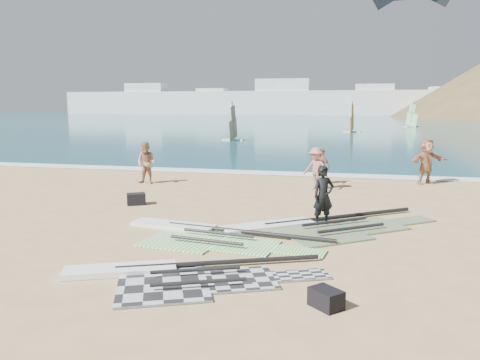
% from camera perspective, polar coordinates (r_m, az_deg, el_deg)
% --- Properties ---
extents(ground, '(300.00, 300.00, 0.00)m').
position_cam_1_polar(ground, '(11.64, -0.16, -8.10)').
color(ground, tan).
rests_on(ground, ground).
extents(sea, '(300.00, 240.00, 0.06)m').
position_cam_1_polar(sea, '(142.89, 12.21, 7.59)').
color(sea, navy).
rests_on(sea, ground).
extents(surf_line, '(300.00, 1.20, 0.04)m').
position_cam_1_polar(surf_line, '(23.52, 6.75, 0.66)').
color(surf_line, white).
rests_on(surf_line, ground).
extents(far_town, '(160.00, 8.00, 12.00)m').
position_cam_1_polar(far_town, '(161.86, 6.74, 9.49)').
color(far_town, white).
rests_on(far_town, ground).
extents(rig_grey, '(5.49, 3.42, 0.20)m').
position_cam_1_polar(rig_grey, '(9.74, -8.13, -11.42)').
color(rig_grey, black).
rests_on(rig_grey, ground).
extents(rig_green, '(5.84, 2.69, 0.20)m').
position_cam_1_polar(rig_green, '(12.53, -4.53, -6.63)').
color(rig_green, '#3BCA1A').
rests_on(rig_green, ground).
extents(rig_orange, '(6.08, 4.78, 0.20)m').
position_cam_1_polar(rig_orange, '(13.49, 9.46, -5.58)').
color(rig_orange, orange).
rests_on(rig_orange, ground).
extents(gear_bag_near, '(0.77, 0.70, 0.40)m').
position_cam_1_polar(gear_bag_near, '(16.74, -12.55, -2.27)').
color(gear_bag_near, black).
rests_on(gear_bag_near, ground).
extents(gear_bag_far, '(0.66, 0.65, 0.33)m').
position_cam_1_polar(gear_bag_far, '(8.42, 10.45, -14.01)').
color(gear_bag_far, black).
rests_on(gear_bag_far, ground).
extents(person_wetsuit, '(0.77, 0.70, 1.76)m').
position_cam_1_polar(person_wetsuit, '(13.54, 10.13, -1.96)').
color(person_wetsuit, black).
rests_on(person_wetsuit, ground).
extents(beachgoer_left, '(0.97, 0.80, 1.84)m').
position_cam_1_polar(beachgoer_left, '(20.97, -11.35, 2.05)').
color(beachgoer_left, '#A77D5A').
rests_on(beachgoer_left, ground).
extents(beachgoer_mid, '(1.30, 1.10, 1.74)m').
position_cam_1_polar(beachgoer_mid, '(19.42, 9.24, 1.40)').
color(beachgoer_mid, '#A96758').
rests_on(beachgoer_mid, ground).
extents(beachgoer_back, '(0.95, 0.89, 1.57)m').
position_cam_1_polar(beachgoer_back, '(20.81, 9.93, 1.65)').
color(beachgoer_back, '#AC5D51').
rests_on(beachgoer_back, ground).
extents(beachgoer_right, '(1.89, 1.52, 2.02)m').
position_cam_1_polar(beachgoer_right, '(22.03, 21.79, 2.13)').
color(beachgoer_right, '#B17452').
rests_on(beachgoer_right, ground).
extents(windsurfer_left, '(2.11, 2.53, 3.77)m').
position_cam_1_polar(windsurfer_left, '(45.42, -0.85, 6.26)').
color(windsurfer_left, white).
rests_on(windsurfer_left, ground).
extents(windsurfer_centre, '(2.20, 2.58, 3.89)m').
position_cam_1_polar(windsurfer_centre, '(60.68, 13.49, 6.77)').
color(windsurfer_centre, white).
rests_on(windsurfer_centre, ground).
extents(windsurfer_right, '(2.17, 2.24, 4.02)m').
position_cam_1_polar(windsurfer_right, '(77.96, 20.21, 6.96)').
color(windsurfer_right, white).
rests_on(windsurfer_right, ground).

